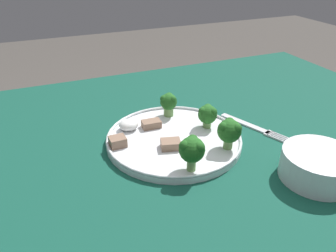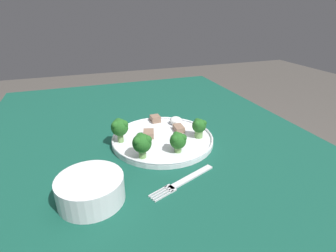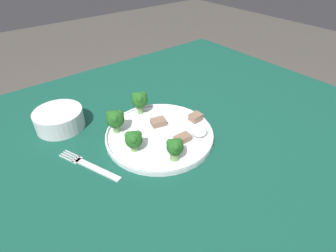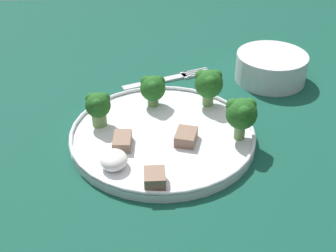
{
  "view_description": "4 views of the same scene",
  "coord_description": "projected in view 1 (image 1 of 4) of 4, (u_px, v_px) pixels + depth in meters",
  "views": [
    {
      "loc": [
        0.24,
        0.51,
        1.08
      ],
      "look_at": [
        0.0,
        -0.06,
        0.73
      ],
      "focal_mm": 35.0,
      "sensor_mm": 36.0,
      "label": 1
    },
    {
      "loc": [
        -0.63,
        0.17,
        1.06
      ],
      "look_at": [
        0.02,
        -0.06,
        0.74
      ],
      "focal_mm": 28.0,
      "sensor_mm": 36.0,
      "label": 2
    },
    {
      "loc": [
        -0.32,
        -0.48,
        1.14
      ],
      "look_at": [
        0.02,
        -0.05,
        0.74
      ],
      "focal_mm": 28.0,
      "sensor_mm": 36.0,
      "label": 3
    },
    {
      "loc": [
        0.59,
        -0.05,
        1.13
      ],
      "look_at": [
        0.02,
        -0.03,
        0.74
      ],
      "focal_mm": 50.0,
      "sensor_mm": 36.0,
      "label": 4
    }
  ],
  "objects": [
    {
      "name": "meat_slice_middle_slice",
      "position": [
        118.0,
        142.0,
        0.66
      ],
      "size": [
        0.03,
        0.03,
        0.02
      ],
      "color": "#846651",
      "rests_on": "dinner_plate"
    },
    {
      "name": "cream_bowl",
      "position": [
        318.0,
        166.0,
        0.58
      ],
      "size": [
        0.13,
        0.13,
        0.05
      ],
      "color": "silver",
      "rests_on": "table"
    },
    {
      "name": "fork",
      "position": [
        253.0,
        127.0,
        0.76
      ],
      "size": [
        0.08,
        0.17,
        0.0
      ],
      "color": "silver",
      "rests_on": "table"
    },
    {
      "name": "broccoli_floret_center_left",
      "position": [
        169.0,
        102.0,
        0.77
      ],
      "size": [
        0.04,
        0.04,
        0.06
      ],
      "color": "#709E56",
      "rests_on": "dinner_plate"
    },
    {
      "name": "table",
      "position": [
        180.0,
        183.0,
        0.72
      ],
      "size": [
        1.34,
        0.97,
        0.7
      ],
      "color": "#114738",
      "rests_on": "ground_plane"
    },
    {
      "name": "meat_slice_front_slice",
      "position": [
        171.0,
        144.0,
        0.66
      ],
      "size": [
        0.05,
        0.04,
        0.02
      ],
      "color": "#846651",
      "rests_on": "dinner_plate"
    },
    {
      "name": "broccoli_floret_back_left",
      "position": [
        229.0,
        131.0,
        0.64
      ],
      "size": [
        0.05,
        0.05,
        0.06
      ],
      "color": "#709E56",
      "rests_on": "dinner_plate"
    },
    {
      "name": "sauce_dollop",
      "position": [
        129.0,
        125.0,
        0.72
      ],
      "size": [
        0.04,
        0.04,
        0.02
      ],
      "color": "white",
      "rests_on": "dinner_plate"
    },
    {
      "name": "meat_slice_rear_slice",
      "position": [
        151.0,
        124.0,
        0.73
      ],
      "size": [
        0.04,
        0.03,
        0.02
      ],
      "color": "#846651",
      "rests_on": "dinner_plate"
    },
    {
      "name": "broccoli_floret_near_rim_left",
      "position": [
        192.0,
        149.0,
        0.58
      ],
      "size": [
        0.05,
        0.05,
        0.07
      ],
      "color": "#709E56",
      "rests_on": "dinner_plate"
    },
    {
      "name": "broccoli_floret_front_left",
      "position": [
        208.0,
        114.0,
        0.72
      ],
      "size": [
        0.04,
        0.04,
        0.05
      ],
      "color": "#709E56",
      "rests_on": "dinner_plate"
    },
    {
      "name": "dinner_plate",
      "position": [
        172.0,
        139.0,
        0.7
      ],
      "size": [
        0.29,
        0.29,
        0.02
      ],
      "color": "white",
      "rests_on": "table"
    }
  ]
}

